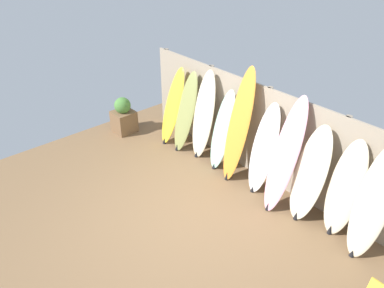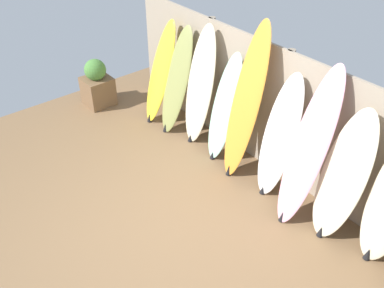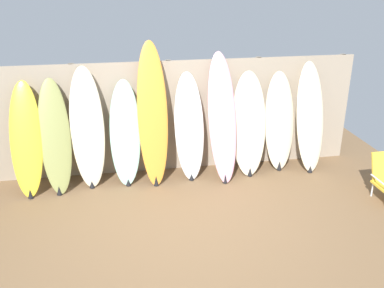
# 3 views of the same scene
# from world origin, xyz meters

# --- Properties ---
(ground) EXTENTS (7.68, 7.68, 0.00)m
(ground) POSITION_xyz_m (0.00, 0.00, 0.00)
(ground) COLOR brown
(fence_back) EXTENTS (6.08, 0.11, 1.80)m
(fence_back) POSITION_xyz_m (-0.00, 2.01, 0.90)
(fence_back) COLOR gray
(fence_back) RESTS_ON ground
(surfboard_yellow_0) EXTENTS (0.47, 0.63, 1.64)m
(surfboard_yellow_0) POSITION_xyz_m (-2.13, 1.59, 0.81)
(surfboard_yellow_0) COLOR yellow
(surfboard_yellow_0) RESTS_ON ground
(surfboard_olive_1) EXTENTS (0.50, 0.64, 1.65)m
(surfboard_olive_1) POSITION_xyz_m (-1.73, 1.61, 0.81)
(surfboard_olive_1) COLOR olive
(surfboard_olive_1) RESTS_ON ground
(surfboard_cream_2) EXTENTS (0.52, 0.47, 1.81)m
(surfboard_cream_2) POSITION_xyz_m (-1.27, 1.68, 0.90)
(surfboard_cream_2) COLOR beige
(surfboard_cream_2) RESTS_ON ground
(surfboard_seafoam_3) EXTENTS (0.50, 0.49, 1.59)m
(surfboard_seafoam_3) POSITION_xyz_m (-0.72, 1.67, 0.78)
(surfboard_seafoam_3) COLOR #9ED6BC
(surfboard_seafoam_3) RESTS_ON ground
(surfboard_orange_4) EXTENTS (0.45, 0.55, 2.14)m
(surfboard_orange_4) POSITION_xyz_m (-0.30, 1.64, 1.05)
(surfboard_orange_4) COLOR orange
(surfboard_orange_4) RESTS_ON ground
(surfboard_white_5) EXTENTS (0.48, 0.49, 1.66)m
(surfboard_white_5) POSITION_xyz_m (0.27, 1.69, 0.82)
(surfboard_white_5) COLOR white
(surfboard_white_5) RESTS_ON ground
(surfboard_pink_6) EXTENTS (0.46, 0.70, 1.95)m
(surfboard_pink_6) POSITION_xyz_m (0.77, 1.59, 0.96)
(surfboard_pink_6) COLOR pink
(surfboard_pink_6) RESTS_ON ground
(surfboard_cream_7) EXTENTS (0.57, 0.49, 1.64)m
(surfboard_cream_7) POSITION_xyz_m (1.22, 1.66, 0.81)
(surfboard_cream_7) COLOR beige
(surfboard_cream_7) RESTS_ON ground
(planter_box) EXTENTS (0.46, 0.47, 0.84)m
(planter_box) POSITION_xyz_m (-3.18, 0.98, 0.38)
(planter_box) COLOR brown
(planter_box) RESTS_ON ground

